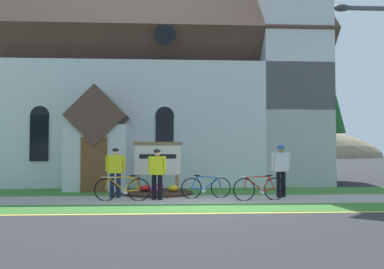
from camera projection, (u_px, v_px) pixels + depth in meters
name	position (u px, v px, depth m)	size (l,w,h in m)	color
ground	(196.00, 192.00, 16.30)	(140.00, 140.00, 0.00)	#2B2B2D
sidewalk_slab	(164.00, 200.00, 13.68)	(32.00, 2.36, 0.01)	#99968E
grass_verge	(163.00, 208.00, 11.68)	(32.00, 1.66, 0.01)	#38722D
church_lawn	(164.00, 192.00, 16.36)	(24.00, 3.00, 0.01)	#38722D
curb_paint_stripe	(163.00, 214.00, 10.70)	(28.00, 0.16, 0.01)	yellow
church_building	(172.00, 87.00, 23.18)	(15.35, 12.71, 13.94)	silver
church_sign	(158.00, 160.00, 15.60)	(1.81, 0.18, 1.91)	#7F6047
flower_bed	(158.00, 192.00, 15.37)	(2.56, 2.56, 0.34)	#382319
bicycle_green	(260.00, 188.00, 13.55)	(1.76, 0.38, 0.83)	black
bicycle_blue	(122.00, 189.00, 13.43)	(1.78, 0.16, 0.83)	black
bicycle_yellow	(206.00, 187.00, 14.18)	(1.71, 0.39, 0.80)	black
cyclist_in_red_jersey	(157.00, 170.00, 13.67)	(0.58, 0.44, 1.64)	black
cyclist_in_green_jersey	(115.00, 169.00, 14.24)	(0.66, 0.28, 1.68)	#191E38
cyclist_in_yellow_jersey	(281.00, 166.00, 14.43)	(0.67, 0.36, 1.78)	black
roadside_conifer	(317.00, 77.00, 22.85)	(2.85, 2.85, 8.63)	#3D2D1E
distant_hill	(166.00, 158.00, 88.98)	(92.37, 37.28, 16.92)	#847A5B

